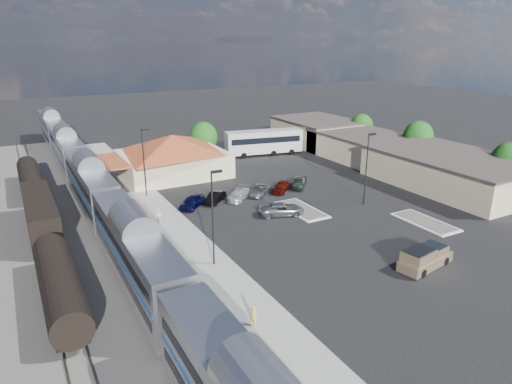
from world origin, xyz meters
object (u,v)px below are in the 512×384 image
station_depot (172,155)px  coach_bus (264,141)px  suv (282,209)px  pickup_truck (426,257)px

station_depot → coach_bus: 18.96m
station_depot → coach_bus: bearing=13.8°
coach_bus → suv: bearing=165.1°
pickup_truck → suv: bearing=4.8°
station_depot → pickup_truck: station_depot is taller
pickup_truck → coach_bus: 44.72m
suv → coach_bus: size_ratio=0.37×
station_depot → pickup_truck: bearing=-75.5°
station_depot → pickup_truck: size_ratio=3.04×
station_depot → suv: station_depot is taller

